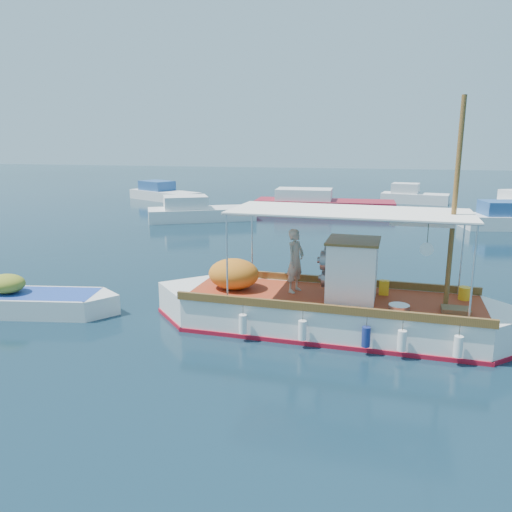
# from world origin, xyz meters

# --- Properties ---
(ground) EXTENTS (160.00, 160.00, 0.00)m
(ground) POSITION_xyz_m (0.00, 0.00, 0.00)
(ground) COLOR black
(ground) RESTS_ON ground
(fishing_caique) EXTENTS (10.29, 3.19, 6.28)m
(fishing_caique) POSITION_xyz_m (0.64, -0.34, 0.55)
(fishing_caique) COLOR white
(fishing_caique) RESTS_ON ground
(dinghy) EXTENTS (5.40, 2.19, 1.34)m
(dinghy) POSITION_xyz_m (-8.23, -1.09, 0.28)
(dinghy) COLOR white
(dinghy) RESTS_ON ground
(bg_boat_nw) EXTENTS (7.07, 5.16, 1.80)m
(bg_boat_nw) POSITION_xyz_m (-9.37, 16.71, 0.49)
(bg_boat_nw) COLOR silver
(bg_boat_nw) RESTS_ON ground
(bg_boat_n) EXTENTS (10.03, 3.17, 1.80)m
(bg_boat_n) POSITION_xyz_m (-2.27, 22.95, 0.49)
(bg_boat_n) COLOR maroon
(bg_boat_n) RESTS_ON ground
(bg_boat_far_w) EXTENTS (7.27, 5.37, 1.80)m
(bg_boat_far_w) POSITION_xyz_m (-16.19, 26.58, 0.49)
(bg_boat_far_w) COLOR silver
(bg_boat_far_w) RESTS_ON ground
(bg_boat_far_n) EXTENTS (5.49, 2.89, 1.80)m
(bg_boat_far_n) POSITION_xyz_m (4.58, 29.41, 0.49)
(bg_boat_far_n) COLOR silver
(bg_boat_far_n) RESTS_ON ground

